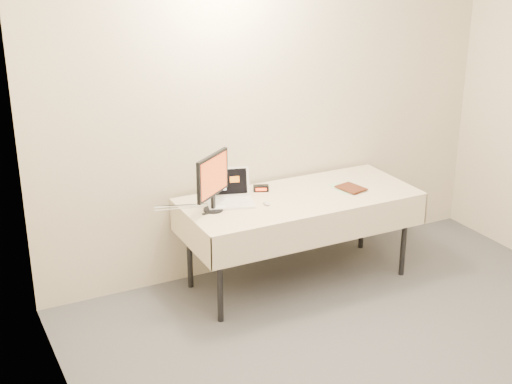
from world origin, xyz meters
name	(u,v)px	position (x,y,z in m)	size (l,w,h in m)	color
back_wall	(273,107)	(0.00, 2.50, 1.35)	(4.00, 0.10, 2.70)	beige
table	(299,203)	(0.00, 2.05, 0.68)	(1.86, 0.81, 0.74)	black
laptop	(229,194)	(-0.54, 2.19, 0.80)	(0.42, 0.40, 0.24)	white
monitor	(213,178)	(-0.72, 2.08, 0.99)	(0.35, 0.28, 0.43)	black
book	(344,179)	(0.36, 1.97, 0.85)	(0.16, 0.02, 0.22)	maroon
alarm_clock	(261,188)	(-0.22, 2.28, 0.76)	(0.13, 0.09, 0.05)	black
clicker	(266,204)	(-0.32, 2.00, 0.75)	(0.04, 0.08, 0.02)	silver
paper_form	(341,189)	(0.38, 2.04, 0.74)	(0.11, 0.27, 0.00)	beige
usb_dongle	(206,214)	(-0.80, 2.03, 0.74)	(0.06, 0.02, 0.01)	black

